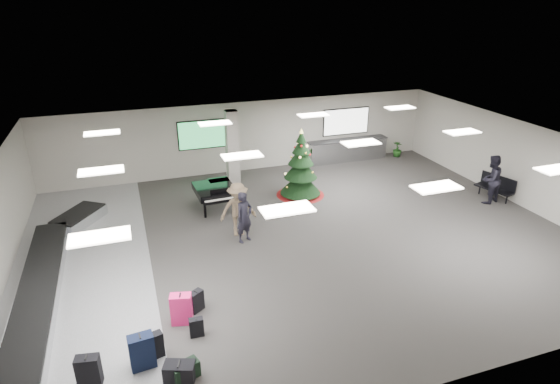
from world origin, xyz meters
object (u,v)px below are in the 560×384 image
object	(u,v)px
service_counter	(347,150)
potted_plant_left	(307,158)
traveler_b	(238,209)
traveler_a	(244,217)
pink_suitcase	(181,309)
christmas_tree	(301,173)
grand_piano	(215,191)
traveler_bench	(491,179)
potted_plant_right	(397,149)
bench	(496,186)
baggage_carousel	(48,275)

from	to	relation	value
service_counter	potted_plant_left	xyz separation A→B (m)	(-2.21, -0.21, -0.10)
traveler_b	traveler_a	bearing A→B (deg)	-77.94
pink_suitcase	traveler_b	world-z (taller)	traveler_b
christmas_tree	grand_piano	size ratio (longest dim) A/B	1.47
potted_plant_left	traveler_bench	bearing A→B (deg)	-49.69
service_counter	traveler_a	world-z (taller)	traveler_a
christmas_tree	traveler_a	bearing A→B (deg)	-136.40
potted_plant_left	grand_piano	bearing A→B (deg)	-147.47
traveler_a	potted_plant_right	bearing A→B (deg)	4.07
pink_suitcase	traveler_a	distance (m)	4.44
potted_plant_right	christmas_tree	bearing A→B (deg)	-155.10
pink_suitcase	grand_piano	distance (m)	6.75
pink_suitcase	traveler_bench	world-z (taller)	traveler_bench
pink_suitcase	bench	xyz separation A→B (m)	(13.03, 3.69, 0.12)
grand_piano	traveler_b	xyz separation A→B (m)	(0.31, -2.29, 0.19)
pink_suitcase	potted_plant_left	world-z (taller)	potted_plant_left
christmas_tree	bench	world-z (taller)	christmas_tree
service_counter	grand_piano	distance (m)	8.06
grand_piano	traveler_a	world-z (taller)	traveler_a
service_counter	potted_plant_right	bearing A→B (deg)	-5.75
baggage_carousel	pink_suitcase	xyz separation A→B (m)	(3.36, -3.09, 0.20)
bench	potted_plant_left	size ratio (longest dim) A/B	1.75
traveler_b	potted_plant_right	distance (m)	11.10
traveler_a	potted_plant_left	distance (m)	7.65
grand_piano	potted_plant_right	xyz separation A→B (m)	(9.96, 3.18, -0.35)
traveler_b	potted_plant_right	bearing A→B (deg)	32.65
baggage_carousel	potted_plant_right	xyz separation A→B (m)	(15.52, 6.46, 0.19)
service_counter	potted_plant_left	distance (m)	2.22
service_counter	traveler_b	size ratio (longest dim) A/B	2.15
traveler_a	traveler_b	distance (m)	0.52
christmas_tree	potted_plant_left	distance (m)	3.44
potted_plant_left	service_counter	bearing A→B (deg)	5.46
pink_suitcase	baggage_carousel	bearing A→B (deg)	151.18
service_counter	traveler_bench	bearing A→B (deg)	-64.74
traveler_bench	potted_plant_right	xyz separation A→B (m)	(-0.32, 6.07, -0.58)
baggage_carousel	christmas_tree	size ratio (longest dim) A/B	3.47
baggage_carousel	potted_plant_left	xyz separation A→B (m)	(10.63, 6.52, 0.24)
christmas_tree	bench	size ratio (longest dim) A/B	1.78
traveler_a	traveler_b	xyz separation A→B (m)	(-0.08, 0.51, 0.07)
christmas_tree	grand_piano	world-z (taller)	christmas_tree
traveler_b	traveler_bench	size ratio (longest dim) A/B	0.97
bench	traveler_b	bearing A→B (deg)	162.76
traveler_bench	baggage_carousel	bearing A→B (deg)	-13.44
service_counter	traveler_b	xyz separation A→B (m)	(-6.97, -5.74, 0.40)
pink_suitcase	potted_plant_right	size ratio (longest dim) A/B	1.06
traveler_a	potted_plant_right	xyz separation A→B (m)	(9.57, 5.98, -0.48)
service_counter	potted_plant_left	bearing A→B (deg)	-174.54
baggage_carousel	bench	bearing A→B (deg)	2.10
traveler_bench	potted_plant_left	bearing A→B (deg)	-64.54
service_counter	pink_suitcase	distance (m)	13.66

